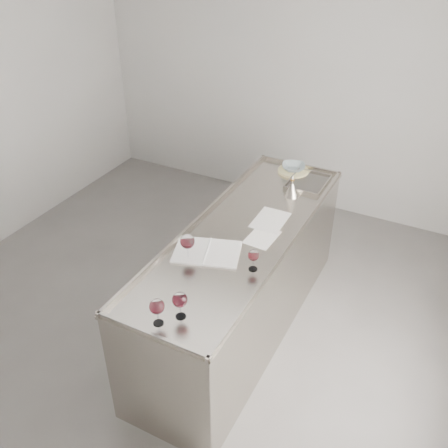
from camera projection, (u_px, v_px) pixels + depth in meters
The scene contains 12 objects.
room_shell at pixel (159, 178), 3.38m from camera, with size 4.54×5.04×2.84m.
counter at pixel (242, 281), 3.92m from camera, with size 0.77×2.42×0.97m.
wine_glass_left at pixel (187, 242), 3.31m from camera, with size 0.10×0.10×0.19m.
wine_glass_middle at pixel (157, 307), 2.80m from camera, with size 0.09×0.09×0.18m.
wine_glass_right at pixel (180, 300), 2.84m from camera, with size 0.09×0.09×0.18m.
wine_glass_small at pixel (253, 256), 3.23m from camera, with size 0.07×0.07×0.15m.
notebook at pixel (207, 252), 3.44m from camera, with size 0.53×0.44×0.02m.
loose_paper_top at pixel (262, 237), 3.59m from camera, with size 0.19×0.27×0.00m, color silver.
loose_paper_under at pixel (270, 220), 3.78m from camera, with size 0.23×0.33×0.00m, color silver.
trivet at pixel (293, 171), 4.45m from camera, with size 0.27×0.27×0.02m, color beige.
ceramic_bowl at pixel (294, 167), 4.44m from camera, with size 0.20×0.20×0.05m, color gray.
wine_funnel at pixel (292, 189), 4.07m from camera, with size 0.13×0.13×0.19m.
Camera 1 is at (1.78, -2.46, 2.98)m, focal length 40.00 mm.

